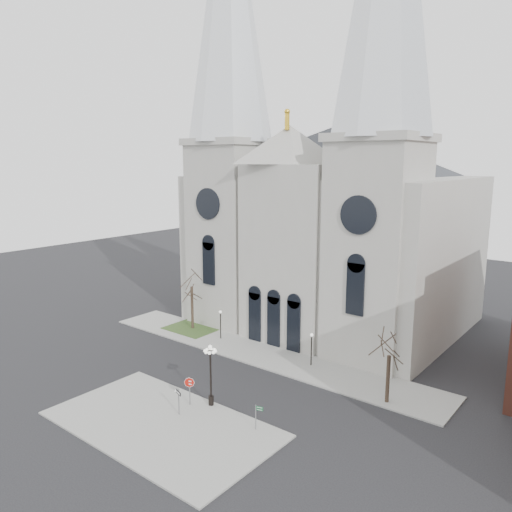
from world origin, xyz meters
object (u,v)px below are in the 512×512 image
Objects in this scene: stop_sign at (190,385)px; street_name_sign at (257,415)px; one_way_sign at (179,397)px; globe_lamp at (210,368)px.

street_name_sign is (6.72, 0.37, -0.52)m from stop_sign.
one_way_sign is at bearing -87.79° from stop_sign.
stop_sign is 1.12× the size of one_way_sign.
globe_lamp is at bearing 22.19° from stop_sign.
globe_lamp reaches higher than one_way_sign.
street_name_sign is at bearing 37.92° from one_way_sign.
stop_sign is 0.46× the size of globe_lamp.
globe_lamp is 2.63× the size of street_name_sign.
globe_lamp reaches higher than street_name_sign.
globe_lamp is at bearing 154.80° from street_name_sign.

